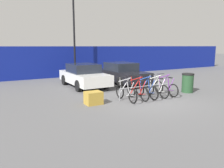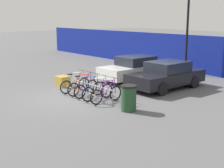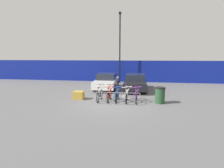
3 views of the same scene
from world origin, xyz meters
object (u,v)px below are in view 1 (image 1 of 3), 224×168
(bicycle_red, at_px, (138,91))
(car_white, at_px, (84,75))
(lamp_post, at_px, (74,24))
(bicycle_blue, at_px, (146,90))
(bicycle_white, at_px, (157,89))
(bike_rack, at_px, (145,88))
(car_black, at_px, (121,73))
(bicycle_purple, at_px, (166,88))
(cargo_crate, at_px, (93,98))
(bicycle_silver, at_px, (126,93))
(trash_bin, at_px, (188,83))

(bicycle_red, height_order, car_white, car_white)
(lamp_post, bearing_deg, bicycle_blue, -85.47)
(bicycle_red, distance_m, lamp_post, 8.81)
(bicycle_blue, relative_size, bicycle_white, 1.00)
(bike_rack, bearing_deg, car_white, 109.69)
(car_white, relative_size, car_black, 0.98)
(bicycle_white, xyz_separation_m, bicycle_purple, (0.61, 0.00, 0.00))
(cargo_crate, bearing_deg, car_white, 72.86)
(car_black, distance_m, cargo_crate, 5.45)
(bicycle_silver, bearing_deg, cargo_crate, 170.21)
(trash_bin, bearing_deg, lamp_post, 112.73)
(bicycle_red, xyz_separation_m, bicycle_purple, (1.77, 0.00, 0.00))
(bicycle_silver, distance_m, bicycle_red, 0.65)
(bicycle_blue, bearing_deg, bicycle_white, 0.91)
(bicycle_red, bearing_deg, bicycle_purple, -3.64)
(bike_rack, relative_size, bicycle_white, 1.73)
(bicycle_silver, relative_size, car_white, 0.40)
(bicycle_white, relative_size, car_white, 0.40)
(bicycle_blue, relative_size, car_white, 0.40)
(bicycle_purple, bearing_deg, trash_bin, -4.23)
(car_white, distance_m, car_black, 2.60)
(bicycle_purple, bearing_deg, lamp_post, 101.81)
(bike_rack, height_order, cargo_crate, bike_rack)
(bicycle_red, distance_m, bicycle_purple, 1.77)
(bicycle_red, bearing_deg, car_black, 64.05)
(bicycle_white, xyz_separation_m, lamp_post, (-1.26, 7.97, 3.73))
(bicycle_silver, bearing_deg, bicycle_purple, -1.94)
(bicycle_blue, bearing_deg, lamp_post, 95.44)
(car_white, bearing_deg, bicycle_red, -77.86)
(bicycle_red, bearing_deg, bicycle_silver, 176.36)
(lamp_post, height_order, cargo_crate, lamp_post)
(bicycle_purple, xyz_separation_m, trash_bin, (1.49, -0.07, 0.14))
(bicycle_blue, bearing_deg, car_white, 109.57)
(bike_rack, height_order, trash_bin, trash_bin)
(bicycle_purple, xyz_separation_m, car_white, (-2.69, 4.29, 0.31))
(bicycle_white, xyz_separation_m, cargo_crate, (-3.34, 0.21, -0.10))
(bicycle_silver, relative_size, bicycle_white, 1.00)
(bicycle_silver, xyz_separation_m, bicycle_white, (1.81, 0.00, 0.00))
(bicycle_silver, height_order, car_white, car_white)
(bicycle_blue, bearing_deg, bicycle_red, -179.09)
(bicycle_purple, bearing_deg, bicycle_silver, 178.57)
(car_black, height_order, cargo_crate, car_black)
(bicycle_white, relative_size, bicycle_purple, 1.00)
(bicycle_blue, relative_size, lamp_post, 0.23)
(bicycle_silver, relative_size, trash_bin, 1.66)
(bicycle_red, xyz_separation_m, lamp_post, (-0.11, 7.97, 3.73))
(bike_rack, distance_m, cargo_crate, 2.75)
(bicycle_silver, xyz_separation_m, car_white, (-0.27, 4.29, 0.31))
(bicycle_silver, distance_m, trash_bin, 3.92)
(bicycle_white, bearing_deg, cargo_crate, 176.84)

